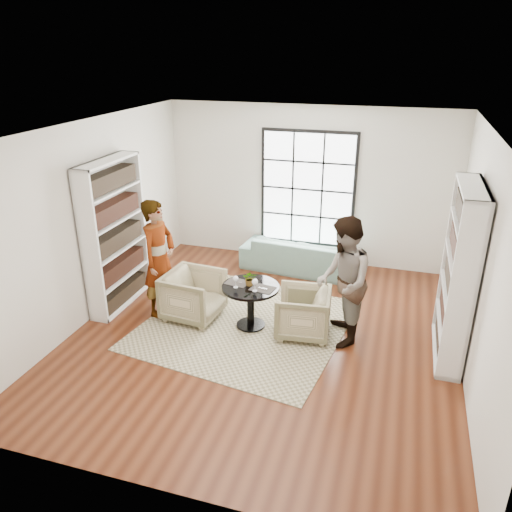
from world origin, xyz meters
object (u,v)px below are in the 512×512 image
(armchair_left, at_px, (194,295))
(armchair_right, at_px, (303,313))
(flower_centerpiece, at_px, (250,278))
(person_right, at_px, (343,282))
(wine_glass_left, at_px, (236,279))
(person_left, at_px, (159,259))
(wine_glass_right, at_px, (255,282))
(pedestal_table, at_px, (251,297))
(sofa, at_px, (299,254))

(armchair_left, height_order, armchair_right, armchair_left)
(armchair_right, height_order, flower_centerpiece, flower_centerpiece)
(person_right, relative_size, wine_glass_left, 9.93)
(armchair_right, height_order, person_left, person_left)
(wine_glass_left, height_order, wine_glass_right, wine_glass_right)
(person_left, height_order, wine_glass_right, person_left)
(armchair_right, bearing_deg, pedestal_table, -94.93)
(wine_glass_right, xyz_separation_m, flower_centerpiece, (-0.13, 0.16, -0.03))
(wine_glass_right, bearing_deg, armchair_left, 171.68)
(armchair_left, bearing_deg, sofa, -22.35)
(pedestal_table, bearing_deg, flower_centerpiece, 123.35)
(armchair_left, distance_m, wine_glass_right, 1.15)
(sofa, bearing_deg, armchair_left, 67.29)
(flower_centerpiece, bearing_deg, armchair_left, -179.38)
(armchair_right, relative_size, flower_centerpiece, 3.44)
(sofa, xyz_separation_m, armchair_left, (-1.19, -2.26, 0.07))
(wine_glass_right, bearing_deg, flower_centerpiece, 127.57)
(armchair_left, bearing_deg, wine_glass_right, -93.03)
(pedestal_table, distance_m, wine_glass_left, 0.39)
(pedestal_table, relative_size, wine_glass_left, 4.55)
(person_right, bearing_deg, pedestal_table, -102.59)
(pedestal_table, relative_size, sofa, 0.40)
(person_left, bearing_deg, flower_centerpiece, -82.26)
(flower_centerpiece, bearing_deg, wine_glass_left, -143.51)
(sofa, relative_size, armchair_left, 2.56)
(armchair_right, distance_m, person_right, 0.80)
(person_left, distance_m, flower_centerpiece, 1.48)
(armchair_left, relative_size, flower_centerpiece, 3.69)
(flower_centerpiece, bearing_deg, sofa, 83.30)
(person_left, bearing_deg, pedestal_table, -83.25)
(armchair_left, distance_m, wine_glass_left, 0.87)
(sofa, height_order, wine_glass_left, wine_glass_left)
(sofa, height_order, armchair_right, armchair_right)
(wine_glass_left, bearing_deg, pedestal_table, 28.65)
(pedestal_table, relative_size, wine_glass_right, 4.38)
(person_left, distance_m, wine_glass_left, 1.30)
(person_left, xyz_separation_m, wine_glass_left, (1.29, -0.12, -0.12))
(pedestal_table, relative_size, armchair_left, 1.02)
(wine_glass_left, bearing_deg, sofa, 79.45)
(armchair_left, bearing_deg, wine_glass_left, -94.14)
(person_right, bearing_deg, flower_centerpiece, -103.67)
(person_left, relative_size, wine_glass_right, 9.58)
(pedestal_table, height_order, flower_centerpiece, flower_centerpiece)
(armchair_left, relative_size, person_right, 0.45)
(wine_glass_left, distance_m, wine_glass_right, 0.31)
(armchair_left, relative_size, person_left, 0.45)
(pedestal_table, bearing_deg, armchair_left, 179.04)
(person_right, bearing_deg, wine_glass_right, -96.20)
(sofa, relative_size, person_left, 1.14)
(person_left, bearing_deg, armchair_left, -82.65)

